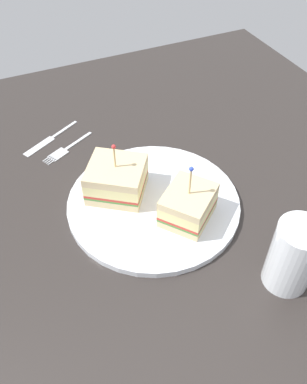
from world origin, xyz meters
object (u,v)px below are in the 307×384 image
at_px(fork, 64,150).
at_px(drink_glass, 292,258).
at_px(sandwich_half_front, 188,205).
at_px(plate, 154,203).
at_px(sandwich_half_back, 117,179).
at_px(knife, 48,140).

bearing_deg(fork, drink_glass, 117.18).
bearing_deg(sandwich_half_front, fork, -62.24).
bearing_deg(plate, fork, -63.63).
xyz_separation_m(sandwich_half_back, fork, (0.05, -0.16, -0.04)).
xyz_separation_m(sandwich_half_front, sandwich_half_back, (0.08, -0.10, 0.00)).
height_order(plate, sandwich_half_front, sandwich_half_front).
relative_size(drink_glass, fork, 0.99).
bearing_deg(fork, sandwich_half_back, 108.67).
bearing_deg(plate, drink_glass, 117.94).
bearing_deg(sandwich_half_back, drink_glass, 121.87).
distance_m(drink_glass, fork, 0.46).
distance_m(plate, sandwich_half_front, 0.07).
bearing_deg(drink_glass, fork, -62.82).
bearing_deg(fork, plate, 116.37).
bearing_deg(fork, knife, -67.53).
height_order(plate, fork, plate).
relative_size(drink_glass, knife, 0.89).
relative_size(plate, knife, 2.30).
bearing_deg(plate, sandwich_half_back, -43.66).
bearing_deg(sandwich_half_back, sandwich_half_front, 129.49).
xyz_separation_m(plate, knife, (0.12, -0.25, -0.00)).
height_order(plate, drink_glass, drink_glass).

